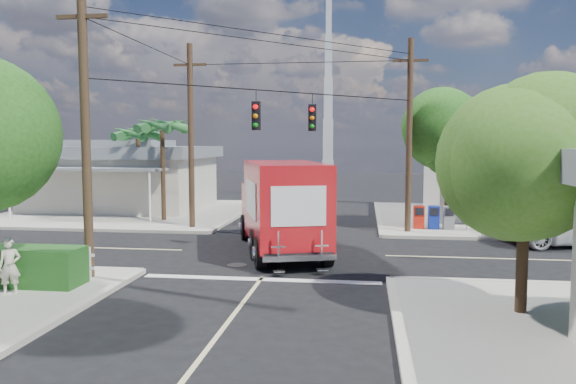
# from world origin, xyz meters

# --- Properties ---
(ground) EXTENTS (120.00, 120.00, 0.00)m
(ground) POSITION_xyz_m (0.00, 0.00, 0.00)
(ground) COLOR black
(ground) RESTS_ON ground
(sidewalk_ne) EXTENTS (14.12, 14.12, 0.14)m
(sidewalk_ne) POSITION_xyz_m (10.88, 10.88, 0.07)
(sidewalk_ne) COLOR #A49E94
(sidewalk_ne) RESTS_ON ground
(sidewalk_nw) EXTENTS (14.12, 14.12, 0.14)m
(sidewalk_nw) POSITION_xyz_m (-10.88, 10.88, 0.07)
(sidewalk_nw) COLOR #A49E94
(sidewalk_nw) RESTS_ON ground
(road_markings) EXTENTS (32.00, 32.00, 0.01)m
(road_markings) POSITION_xyz_m (0.00, -1.47, 0.01)
(road_markings) COLOR beige
(road_markings) RESTS_ON ground
(building_ne) EXTENTS (11.80, 10.20, 4.50)m
(building_ne) POSITION_xyz_m (12.50, 11.97, 2.32)
(building_ne) COLOR silver
(building_ne) RESTS_ON sidewalk_ne
(building_nw) EXTENTS (10.80, 10.20, 4.30)m
(building_nw) POSITION_xyz_m (-12.00, 12.46, 2.22)
(building_nw) COLOR beige
(building_nw) RESTS_ON sidewalk_nw
(radio_tower) EXTENTS (0.80, 0.80, 17.00)m
(radio_tower) POSITION_xyz_m (0.50, 20.00, 5.64)
(radio_tower) COLOR silver
(radio_tower) RESTS_ON ground
(tree_ne_front) EXTENTS (4.21, 4.14, 6.66)m
(tree_ne_front) POSITION_xyz_m (7.21, 6.76, 4.77)
(tree_ne_front) COLOR #422D1C
(tree_ne_front) RESTS_ON sidewalk_ne
(tree_ne_back) EXTENTS (3.77, 3.66, 5.82)m
(tree_ne_back) POSITION_xyz_m (9.81, 8.96, 4.19)
(tree_ne_back) COLOR #422D1C
(tree_ne_back) RESTS_ON sidewalk_ne
(tree_se) EXTENTS (3.67, 3.54, 5.62)m
(tree_se) POSITION_xyz_m (7.01, -7.24, 4.04)
(tree_se) COLOR #422D1C
(tree_se) RESTS_ON sidewalk_se
(palm_nw_front) EXTENTS (3.01, 3.08, 5.59)m
(palm_nw_front) POSITION_xyz_m (-7.50, 7.50, 5.04)
(palm_nw_front) COLOR #422D1C
(palm_nw_front) RESTS_ON sidewalk_nw
(palm_nw_back) EXTENTS (3.01, 3.08, 5.19)m
(palm_nw_back) POSITION_xyz_m (-9.50, 9.00, 4.67)
(palm_nw_back) COLOR #422D1C
(palm_nw_back) RESTS_ON sidewalk_nw
(utility_poles) EXTENTS (12.00, 10.68, 9.00)m
(utility_poles) POSITION_xyz_m (-1.58, 1.60, 4.67)
(utility_poles) COLOR #473321
(utility_poles) RESTS_ON ground
(picket_fence) EXTENTS (5.94, 0.06, 1.00)m
(picket_fence) POSITION_xyz_m (-7.80, -5.60, 0.68)
(picket_fence) COLOR silver
(picket_fence) RESTS_ON sidewalk_sw
(vending_boxes) EXTENTS (1.90, 0.50, 1.10)m
(vending_boxes) POSITION_xyz_m (6.50, 6.20, 0.69)
(vending_boxes) COLOR red
(vending_boxes) RESTS_ON sidewalk_ne
(delivery_truck) EXTENTS (4.68, 8.49, 3.53)m
(delivery_truck) POSITION_xyz_m (-0.00, 0.14, 1.79)
(delivery_truck) COLOR black
(delivery_truck) RESTS_ON ground
(parked_car) EXTENTS (6.22, 3.85, 1.61)m
(parked_car) POSITION_xyz_m (11.80, 3.41, 0.80)
(parked_car) COLOR silver
(parked_car) RESTS_ON ground
(pedestrian) EXTENTS (0.67, 0.57, 1.54)m
(pedestrian) POSITION_xyz_m (-6.37, -7.40, 0.91)
(pedestrian) COLOR beige
(pedestrian) RESTS_ON sidewalk_sw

